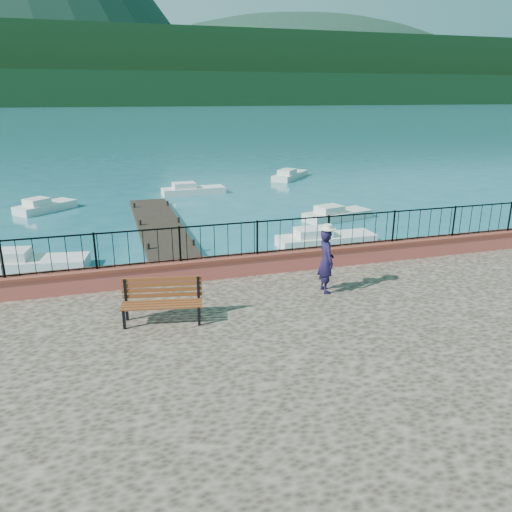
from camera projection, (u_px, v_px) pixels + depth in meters
ground at (316, 372)px, 11.55m from camera, size 2000.00×2000.00×0.00m
parapet at (267, 263)px, 14.46m from camera, size 28.00×0.46×0.58m
railing at (267, 237)px, 14.22m from camera, size 27.00×0.05×0.95m
dock at (165, 238)px, 21.87m from camera, size 2.00×16.00×0.30m
far_forest at (104, 89)px, 281.68m from camera, size 900.00×60.00×18.00m
foothills at (101, 69)px, 332.25m from camera, size 900.00×120.00×44.00m
companion_hill at (297, 100)px, 582.10m from camera, size 448.00×384.00×180.00m
park_bench at (162, 310)px, 11.26m from camera, size 1.88×0.92×1.00m
person at (326, 261)px, 12.86m from camera, size 0.45×0.64×1.69m
hat at (328, 227)px, 12.58m from camera, size 0.44×0.44×0.12m
boat_0 at (26, 259)px, 18.20m from camera, size 4.44×1.99×0.80m
boat_1 at (326, 236)px, 21.25m from camera, size 4.24×1.34×0.80m
boat_2 at (338, 212)px, 25.58m from camera, size 3.82×2.15×0.80m
boat_3 at (45, 204)px, 27.48m from camera, size 3.30×3.11×0.80m
boat_4 at (193, 188)px, 32.12m from camera, size 4.05×1.50×0.80m
boat_5 at (290, 173)px, 38.15m from camera, size 3.88×4.07×0.80m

